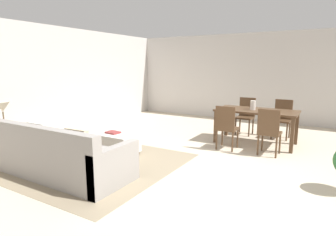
% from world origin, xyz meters
% --- Properties ---
extents(ground_plane, '(10.80, 10.80, 0.00)m').
position_xyz_m(ground_plane, '(0.00, 0.00, 0.00)').
color(ground_plane, beige).
extents(wall_back, '(9.00, 0.12, 2.70)m').
position_xyz_m(wall_back, '(0.00, 5.00, 1.35)').
color(wall_back, beige).
rests_on(wall_back, ground_plane).
extents(wall_left, '(0.12, 11.00, 2.70)m').
position_xyz_m(wall_left, '(-4.50, 0.50, 1.35)').
color(wall_left, beige).
rests_on(wall_left, ground_plane).
extents(area_rug, '(3.00, 2.80, 0.01)m').
position_xyz_m(area_rug, '(-1.98, -0.47, 0.00)').
color(area_rug, gray).
rests_on(area_rug, ground_plane).
extents(couch, '(2.30, 0.95, 0.86)m').
position_xyz_m(couch, '(-1.95, -1.13, 0.29)').
color(couch, gray).
rests_on(couch, ground_plane).
extents(ottoman_table, '(1.06, 0.55, 0.42)m').
position_xyz_m(ottoman_table, '(-2.01, 0.13, 0.24)').
color(ottoman_table, silver).
rests_on(ottoman_table, ground_plane).
extents(side_table, '(0.40, 0.40, 0.57)m').
position_xyz_m(side_table, '(-3.40, -1.15, 0.45)').
color(side_table, brown).
rests_on(side_table, ground_plane).
extents(table_lamp, '(0.26, 0.26, 0.53)m').
position_xyz_m(table_lamp, '(-3.40, -1.15, 0.98)').
color(table_lamp, brown).
rests_on(table_lamp, side_table).
extents(dining_table, '(1.72, 0.86, 0.76)m').
position_xyz_m(dining_table, '(0.26, 2.34, 0.67)').
color(dining_table, '#513823').
rests_on(dining_table, ground_plane).
extents(dining_chair_near_left, '(0.40, 0.40, 0.92)m').
position_xyz_m(dining_chair_near_left, '(-0.15, 1.53, 0.52)').
color(dining_chair_near_left, '#513823').
rests_on(dining_chair_near_left, ground_plane).
extents(dining_chair_near_right, '(0.41, 0.41, 0.92)m').
position_xyz_m(dining_chair_near_right, '(0.68, 1.58, 0.52)').
color(dining_chair_near_right, '#513823').
rests_on(dining_chair_near_right, ground_plane).
extents(dining_chair_far_left, '(0.41, 0.41, 0.92)m').
position_xyz_m(dining_chair_far_left, '(-0.19, 3.14, 0.52)').
color(dining_chair_far_left, '#513823').
rests_on(dining_chair_far_left, ground_plane).
extents(dining_chair_far_right, '(0.42, 0.42, 0.92)m').
position_xyz_m(dining_chair_far_right, '(0.68, 3.16, 0.52)').
color(dining_chair_far_right, '#513823').
rests_on(dining_chair_far_right, ground_plane).
extents(vase_centerpiece, '(0.12, 0.12, 0.21)m').
position_xyz_m(vase_centerpiece, '(0.18, 2.31, 0.86)').
color(vase_centerpiece, silver).
rests_on(vase_centerpiece, dining_table).
extents(book_on_ottoman, '(0.28, 0.22, 0.03)m').
position_xyz_m(book_on_ottoman, '(-1.96, 0.13, 0.44)').
color(book_on_ottoman, maroon).
rests_on(book_on_ottoman, ottoman_table).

